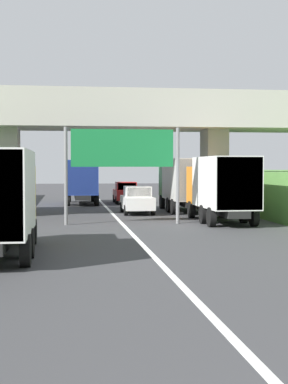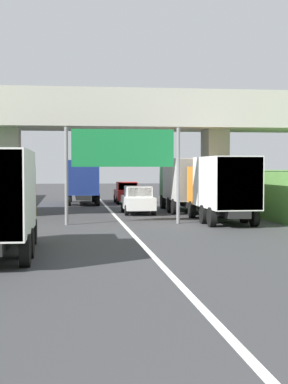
{
  "view_description": "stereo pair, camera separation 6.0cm",
  "coord_description": "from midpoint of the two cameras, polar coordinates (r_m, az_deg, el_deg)",
  "views": [
    {
      "loc": [
        -2.76,
        -3.5,
        2.91
      ],
      "look_at": [
        0.0,
        17.53,
        2.0
      ],
      "focal_mm": 54.52,
      "sensor_mm": 36.0,
      "label": 1
    },
    {
      "loc": [
        -2.7,
        -3.51,
        2.91
      ],
      "look_at": [
        0.0,
        17.53,
        2.0
      ],
      "focal_mm": 54.52,
      "sensor_mm": 36.0,
      "label": 2
    }
  ],
  "objects": [
    {
      "name": "lane_centre_stripe",
      "position": [
        29.27,
        -2.09,
        -3.25
      ],
      "size": [
        0.2,
        90.98,
        0.01
      ],
      "primitive_type": "cube",
      "color": "white",
      "rests_on": "ground"
    },
    {
      "name": "truck_orange",
      "position": [
        30.85,
        7.46,
        0.62
      ],
      "size": [
        2.44,
        7.3,
        3.44
      ],
      "color": "black",
      "rests_on": "ground"
    },
    {
      "name": "car_white",
      "position": [
        36.23,
        -0.72,
        -0.8
      ],
      "size": [
        1.86,
        4.1,
        1.72
      ],
      "color": "silver",
      "rests_on": "ground"
    },
    {
      "name": "truck_green",
      "position": [
        38.15,
        3.86,
        0.98
      ],
      "size": [
        2.44,
        7.3,
        3.44
      ],
      "color": "black",
      "rests_on": "ground"
    },
    {
      "name": "overpass_bridge",
      "position": [
        35.58,
        -3.07,
        6.72
      ],
      "size": [
        40.0,
        4.8,
        7.43
      ],
      "color": "#ADA89E",
      "rests_on": "ground"
    },
    {
      "name": "overhead_highway_sign",
      "position": [
        29.57,
        -2.18,
        3.77
      ],
      "size": [
        5.88,
        0.18,
        4.93
      ],
      "color": "slate",
      "rests_on": "ground"
    },
    {
      "name": "truck_blue",
      "position": [
        46.04,
        -6.16,
        1.22
      ],
      "size": [
        2.44,
        7.3,
        3.44
      ],
      "color": "black",
      "rests_on": "ground"
    },
    {
      "name": "car_red",
      "position": [
        46.83,
        -1.84,
        -0.06
      ],
      "size": [
        1.86,
        4.1,
        1.72
      ],
      "color": "red",
      "rests_on": "ground"
    }
  ]
}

